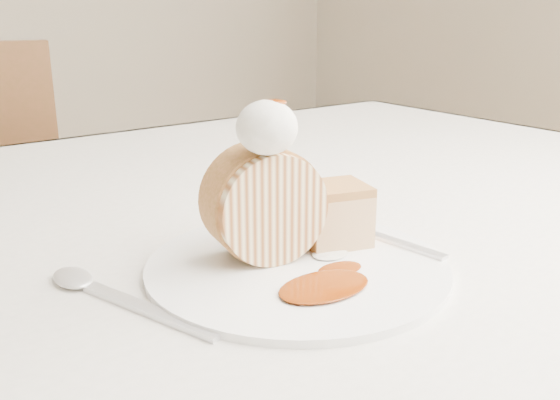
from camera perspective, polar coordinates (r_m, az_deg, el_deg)
table at (r=0.71m, az=-6.82°, el=-7.59°), size 1.40×0.90×0.75m
plate at (r=0.51m, az=1.58°, el=-6.08°), size 0.31×0.31×0.01m
roulade_slice at (r=0.51m, az=-1.45°, el=-0.37°), size 0.10×0.07×0.09m
cake_chunk at (r=0.55m, az=4.98°, el=-1.63°), size 0.07×0.06×0.05m
whipped_cream at (r=0.47m, az=-1.21°, el=6.63°), size 0.05×0.05×0.04m
caramel_drizzle at (r=0.47m, az=-0.69°, el=9.53°), size 0.02×0.02×0.01m
caramel_pool at (r=0.47m, az=4.06°, el=-7.86°), size 0.09×0.07×0.00m
fork at (r=0.56m, az=10.36°, el=-3.73°), size 0.04×0.15×0.00m
spoon at (r=0.45m, az=-11.90°, el=-9.82°), size 0.07×0.16×0.00m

